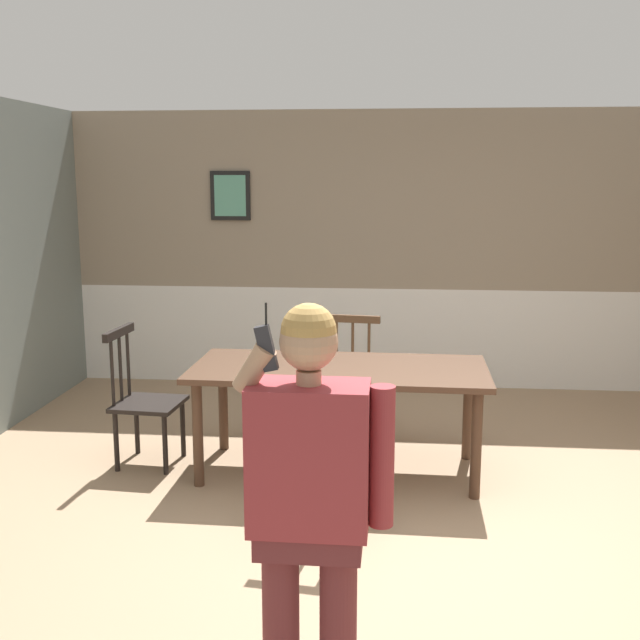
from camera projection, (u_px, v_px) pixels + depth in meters
The scene contains 7 objects.
ground_plane at pixel (391, 529), 4.51m from camera, with size 7.10×7.10×0.00m, color #9E7F60.
room_back_partition at pixel (393, 256), 7.44m from camera, with size 6.36×0.17×2.66m.
dining_table at pixel (339, 378), 5.27m from camera, with size 2.03×0.95×0.76m.
chair_near_window at pixel (144, 400), 5.46m from camera, with size 0.48×0.48×0.99m.
chair_by_doorway at pixel (326, 451), 4.48m from camera, with size 0.51×0.51×0.93m.
chair_at_table_head at pixel (349, 377), 6.13m from camera, with size 0.50×0.50×0.93m.
person_figure at pixel (311, 490), 2.78m from camera, with size 0.59×0.24×1.61m.
Camera 1 is at (-0.02, -4.23, 2.03)m, focal length 43.17 mm.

